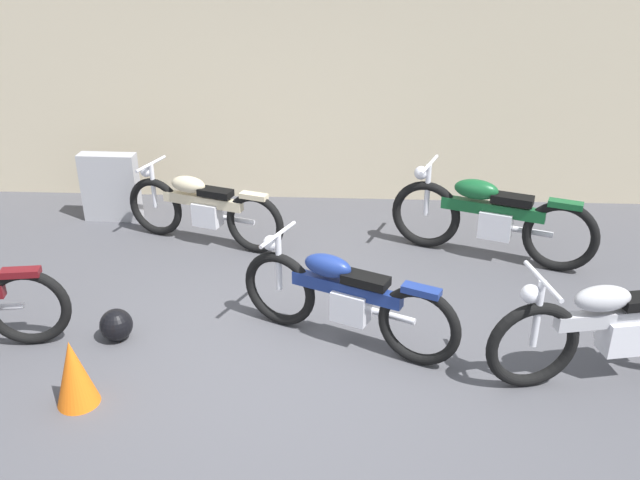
{
  "coord_description": "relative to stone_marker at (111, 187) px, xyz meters",
  "views": [
    {
      "loc": [
        0.5,
        -4.73,
        3.35
      ],
      "look_at": [
        0.19,
        1.17,
        0.55
      ],
      "focal_mm": 38.46,
      "sensor_mm": 36.0,
      "label": 1
    }
  ],
  "objects": [
    {
      "name": "ground_plane",
      "position": [
        2.41,
        -2.8,
        -0.41
      ],
      "size": [
        40.0,
        40.0,
        0.0
      ],
      "primitive_type": "plane",
      "color": "#47474C"
    },
    {
      "name": "building_wall",
      "position": [
        2.41,
        0.96,
        1.05
      ],
      "size": [
        18.0,
        0.3,
        2.93
      ],
      "primitive_type": "cube",
      "color": "beige",
      "rests_on": "ground_plane"
    },
    {
      "name": "stone_marker",
      "position": [
        0.0,
        0.0,
        0.0
      ],
      "size": [
        0.68,
        0.21,
        0.82
      ],
      "primitive_type": "cube",
      "rotation": [
        0.0,
        0.0,
        -0.02
      ],
      "color": "#9E9EA3",
      "rests_on": "ground_plane"
    },
    {
      "name": "helmet",
      "position": [
        0.88,
        -2.58,
        -0.27
      ],
      "size": [
        0.28,
        0.28,
        0.28
      ],
      "primitive_type": "sphere",
      "color": "black",
      "rests_on": "ground_plane"
    },
    {
      "name": "traffic_cone",
      "position": [
        0.86,
        -3.45,
        -0.14
      ],
      "size": [
        0.32,
        0.32,
        0.55
      ],
      "primitive_type": "cone",
      "color": "orange",
      "rests_on": "ground_plane"
    },
    {
      "name": "motorcycle_cream",
      "position": [
        1.24,
        -0.61,
        0.01
      ],
      "size": [
        1.87,
        0.82,
        0.87
      ],
      "rotation": [
        0.0,
        0.0,
        2.82
      ],
      "color": "black",
      "rests_on": "ground_plane"
    },
    {
      "name": "motorcycle_green",
      "position": [
        4.35,
        -0.82,
        0.06
      ],
      "size": [
        2.08,
        0.98,
        0.98
      ],
      "rotation": [
        0.0,
        0.0,
        2.78
      ],
      "color": "black",
      "rests_on": "ground_plane"
    },
    {
      "name": "motorcycle_blue",
      "position": [
        2.85,
        -2.51,
        0.02
      ],
      "size": [
        1.87,
        0.99,
        0.9
      ],
      "rotation": [
        0.0,
        0.0,
        2.71
      ],
      "color": "black",
      "rests_on": "ground_plane"
    },
    {
      "name": "motorcycle_silver",
      "position": [
        4.96,
        -2.92,
        0.05
      ],
      "size": [
        2.11,
        0.71,
        0.96
      ],
      "rotation": [
        0.0,
        0.0,
        3.35
      ],
      "color": "black",
      "rests_on": "ground_plane"
    }
  ]
}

